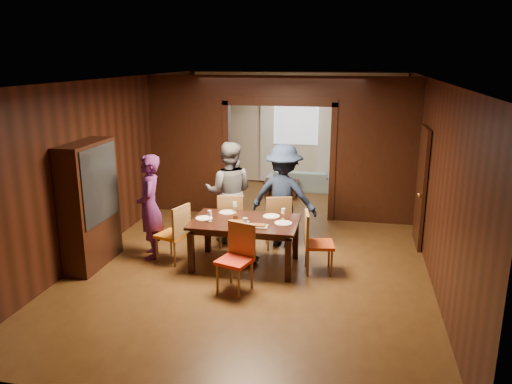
% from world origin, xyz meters
% --- Properties ---
extents(floor, '(9.00, 9.00, 0.00)m').
position_xyz_m(floor, '(0.00, 0.00, 0.00)').
color(floor, '#4B2F15').
rests_on(floor, ground).
extents(ceiling, '(5.50, 9.00, 0.02)m').
position_xyz_m(ceiling, '(0.00, 0.00, 2.90)').
color(ceiling, silver).
rests_on(ceiling, room_walls).
extents(room_walls, '(5.52, 9.01, 2.90)m').
position_xyz_m(room_walls, '(0.00, 1.89, 1.51)').
color(room_walls, black).
rests_on(room_walls, floor).
extents(person_purple, '(0.62, 0.74, 1.74)m').
position_xyz_m(person_purple, '(-1.74, -1.01, 0.87)').
color(person_purple, '#501E57').
rests_on(person_purple, floor).
extents(person_grey, '(0.97, 0.80, 1.82)m').
position_xyz_m(person_grey, '(-0.65, -0.02, 0.91)').
color(person_grey, '#5A5B62').
rests_on(person_grey, floor).
extents(person_navy, '(1.27, 0.85, 1.82)m').
position_xyz_m(person_navy, '(0.35, -0.05, 0.91)').
color(person_navy, '#18233D').
rests_on(person_navy, floor).
extents(sofa, '(1.75, 0.72, 0.51)m').
position_xyz_m(sofa, '(0.24, 3.85, 0.25)').
color(sofa, '#8AABB5').
rests_on(sofa, floor).
extents(serving_bowl, '(0.31, 0.31, 0.07)m').
position_xyz_m(serving_bowl, '(-0.06, -0.97, 0.80)').
color(serving_bowl, black).
rests_on(serving_bowl, dining_table).
extents(dining_table, '(1.67, 1.04, 0.76)m').
position_xyz_m(dining_table, '(-0.12, -1.08, 0.38)').
color(dining_table, black).
rests_on(dining_table, floor).
extents(coffee_table, '(0.80, 0.50, 0.40)m').
position_xyz_m(coffee_table, '(-0.15, 3.04, 0.20)').
color(coffee_table, black).
rests_on(coffee_table, floor).
extents(chair_left, '(0.55, 0.55, 0.97)m').
position_xyz_m(chair_left, '(-1.32, -1.13, 0.48)').
color(chair_left, orange).
rests_on(chair_left, floor).
extents(chair_right, '(0.51, 0.51, 0.97)m').
position_xyz_m(chair_right, '(1.06, -1.08, 0.48)').
color(chair_right, '#C54212').
rests_on(chair_right, floor).
extents(chair_far_l, '(0.52, 0.52, 0.97)m').
position_xyz_m(chair_far_l, '(-0.56, -0.25, 0.48)').
color(chair_far_l, orange).
rests_on(chair_far_l, floor).
extents(chair_far_r, '(0.54, 0.54, 0.97)m').
position_xyz_m(chair_far_r, '(0.26, -0.16, 0.48)').
color(chair_far_r, '#C87512').
rests_on(chair_far_r, floor).
extents(chair_near, '(0.56, 0.56, 0.97)m').
position_xyz_m(chair_near, '(-0.07, -1.97, 0.48)').
color(chair_near, red).
rests_on(chair_near, floor).
extents(hutch, '(0.40, 1.20, 2.00)m').
position_xyz_m(hutch, '(-2.53, -1.50, 1.00)').
color(hutch, black).
rests_on(hutch, floor).
extents(door_right, '(0.06, 0.90, 2.10)m').
position_xyz_m(door_right, '(2.70, 0.50, 1.05)').
color(door_right, black).
rests_on(door_right, floor).
extents(window_far, '(1.20, 0.03, 1.30)m').
position_xyz_m(window_far, '(0.00, 4.44, 1.70)').
color(window_far, silver).
rests_on(window_far, back_wall).
extents(curtain_left, '(0.35, 0.06, 2.40)m').
position_xyz_m(curtain_left, '(-0.75, 4.40, 1.25)').
color(curtain_left, white).
rests_on(curtain_left, back_wall).
extents(curtain_right, '(0.35, 0.06, 2.40)m').
position_xyz_m(curtain_right, '(0.75, 4.40, 1.25)').
color(curtain_right, white).
rests_on(curtain_right, back_wall).
extents(plate_left, '(0.27, 0.27, 0.01)m').
position_xyz_m(plate_left, '(-0.78, -1.11, 0.77)').
color(plate_left, white).
rests_on(plate_left, dining_table).
extents(plate_far_l, '(0.27, 0.27, 0.01)m').
position_xyz_m(plate_far_l, '(-0.50, -0.73, 0.77)').
color(plate_far_l, silver).
rests_on(plate_far_l, dining_table).
extents(plate_far_r, '(0.27, 0.27, 0.01)m').
position_xyz_m(plate_far_r, '(0.26, -0.79, 0.77)').
color(plate_far_r, white).
rests_on(plate_far_r, dining_table).
extents(plate_right, '(0.27, 0.27, 0.01)m').
position_xyz_m(plate_right, '(0.50, -1.09, 0.77)').
color(plate_right, white).
rests_on(plate_right, dining_table).
extents(plate_near, '(0.27, 0.27, 0.01)m').
position_xyz_m(plate_near, '(-0.12, -1.40, 0.77)').
color(plate_near, silver).
rests_on(plate_near, dining_table).
extents(platter_a, '(0.30, 0.20, 0.04)m').
position_xyz_m(platter_a, '(-0.19, -1.21, 0.78)').
color(platter_a, gray).
rests_on(platter_a, dining_table).
extents(platter_b, '(0.30, 0.20, 0.04)m').
position_xyz_m(platter_b, '(0.14, -1.32, 0.78)').
color(platter_b, gray).
rests_on(platter_b, dining_table).
extents(wineglass_left, '(0.08, 0.08, 0.18)m').
position_xyz_m(wineglass_left, '(-0.65, -1.23, 0.85)').
color(wineglass_left, silver).
rests_on(wineglass_left, dining_table).
extents(wineglass_far, '(0.08, 0.08, 0.18)m').
position_xyz_m(wineglass_far, '(-0.38, -0.69, 0.85)').
color(wineglass_far, silver).
rests_on(wineglass_far, dining_table).
extents(wineglass_right, '(0.08, 0.08, 0.18)m').
position_xyz_m(wineglass_right, '(0.47, -0.88, 0.85)').
color(wineglass_right, white).
rests_on(wineglass_right, dining_table).
extents(tumbler, '(0.07, 0.07, 0.14)m').
position_xyz_m(tumbler, '(-0.05, -1.36, 0.83)').
color(tumbler, silver).
rests_on(tumbler, dining_table).
extents(condiment_jar, '(0.08, 0.08, 0.11)m').
position_xyz_m(condiment_jar, '(-0.27, -1.09, 0.82)').
color(condiment_jar, '#4F2A12').
rests_on(condiment_jar, dining_table).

